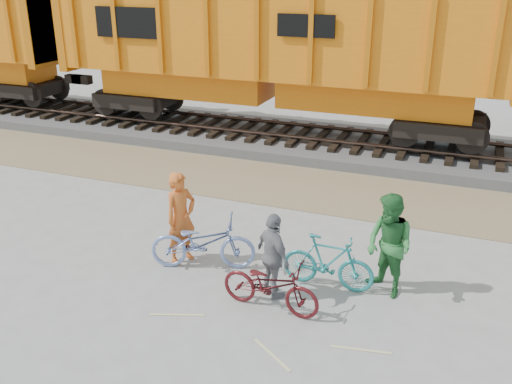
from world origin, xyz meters
TOP-DOWN VIEW (x-y plane):
  - ground at (0.00, 0.00)m, footprint 120.00×120.00m
  - gravel_strip at (0.00, 5.50)m, footprint 120.00×3.00m
  - ballast_bed at (0.00, 9.00)m, footprint 120.00×4.00m
  - track at (0.00, 9.00)m, footprint 120.00×2.60m
  - hopper_car_center at (-2.83, 9.00)m, footprint 14.00×3.13m
  - bicycle_blue at (-1.31, 0.81)m, footprint 2.08×1.29m
  - bicycle_teal at (1.05, 0.97)m, footprint 1.65×0.48m
  - bicycle_maroon at (0.36, -0.07)m, footprint 1.76×0.74m
  - person_solo at (-1.81, 0.91)m, footprint 0.67×0.78m
  - person_man at (2.05, 1.17)m, footprint 1.12×1.08m
  - person_woman at (0.26, 0.33)m, footprint 0.94×0.86m

SIDE VIEW (x-z plane):
  - ground at x=0.00m, z-range 0.00..0.00m
  - gravel_strip at x=0.00m, z-range 0.00..0.02m
  - ballast_bed at x=0.00m, z-range 0.00..0.30m
  - bicycle_maroon at x=0.36m, z-range 0.00..0.90m
  - track at x=0.00m, z-range 0.35..0.59m
  - bicycle_teal at x=1.05m, z-range 0.00..0.99m
  - bicycle_blue at x=-1.31m, z-range 0.00..1.03m
  - person_woman at x=0.26m, z-range 0.00..1.54m
  - person_solo at x=-1.81m, z-range 0.00..1.80m
  - person_man at x=2.05m, z-range 0.00..1.82m
  - hopper_car_center at x=-2.83m, z-range 0.68..5.33m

